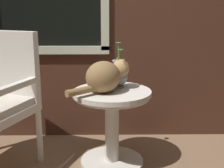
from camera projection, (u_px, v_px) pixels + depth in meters
name	position (u px, v px, depth m)	size (l,w,h in m)	color
wicker_side_table	(112.00, 116.00, 2.35)	(0.58, 0.58, 0.59)	silver
cat	(105.00, 76.00, 2.24)	(0.45, 0.39, 0.24)	olive
pewter_vase_with_ivy	(119.00, 74.00, 2.37)	(0.14, 0.14, 0.34)	gray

